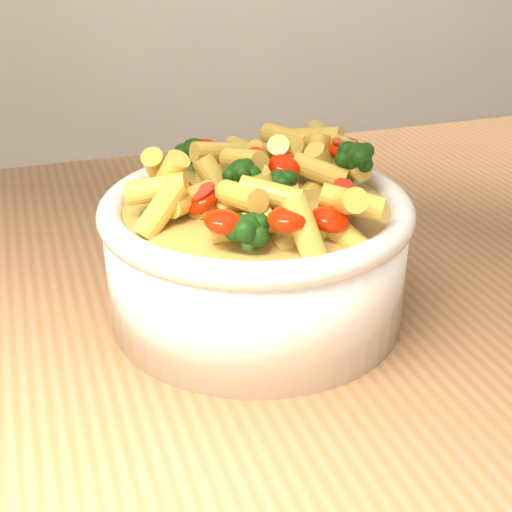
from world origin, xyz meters
name	(u,v)px	position (x,y,z in m)	size (l,w,h in m)	color
table	(341,370)	(0.00, 0.00, 0.80)	(1.20, 0.80, 0.90)	#AB7149
serving_bowl	(256,255)	(-0.10, -0.03, 0.95)	(0.24, 0.24, 0.10)	white
pasta_salad	(256,178)	(-0.10, -0.03, 1.02)	(0.19, 0.19, 0.04)	#EEBB4B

